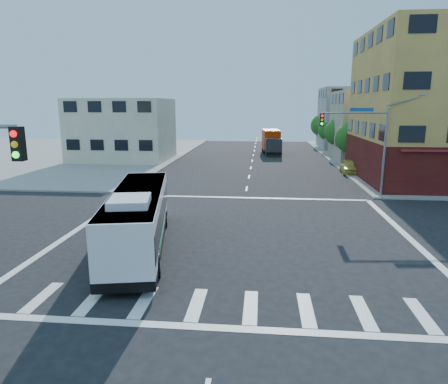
# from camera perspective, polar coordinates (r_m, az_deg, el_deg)

# --- Properties ---
(ground) EXTENTS (120.00, 120.00, 0.00)m
(ground) POSITION_cam_1_polar(r_m,az_deg,el_deg) (22.56, 1.90, -6.31)
(ground) COLOR black
(ground) RESTS_ON ground
(sidewalk_nw) EXTENTS (50.00, 50.00, 0.15)m
(sidewalk_nw) POSITION_cam_1_polar(r_m,az_deg,el_deg) (67.41, -27.23, 4.90)
(sidewalk_nw) COLOR gray
(sidewalk_nw) RESTS_ON ground
(building_east_near) EXTENTS (12.06, 10.06, 9.00)m
(building_east_near) POSITION_cam_1_polar(r_m,az_deg,el_deg) (57.56, 21.57, 8.80)
(building_east_near) COLOR tan
(building_east_near) RESTS_ON ground
(building_east_far) EXTENTS (12.06, 10.06, 10.00)m
(building_east_far) POSITION_cam_1_polar(r_m,az_deg,el_deg) (71.10, 18.53, 9.94)
(building_east_far) COLOR #AAA9A4
(building_east_far) RESTS_ON ground
(building_west) EXTENTS (12.06, 10.06, 8.00)m
(building_west) POSITION_cam_1_polar(r_m,az_deg,el_deg) (54.59, -14.28, 8.60)
(building_west) COLOR beige
(building_west) RESTS_ON ground
(signal_mast_ne) EXTENTS (7.91, 1.13, 8.07)m
(signal_mast_ne) POSITION_cam_1_polar(r_m,az_deg,el_deg) (32.96, 19.32, 7.78)
(signal_mast_ne) COLOR slate
(signal_mast_ne) RESTS_ON ground
(street_tree_a) EXTENTS (3.60, 3.60, 5.53)m
(street_tree_a) POSITION_cam_1_polar(r_m,az_deg,el_deg) (50.52, 17.77, 7.65)
(street_tree_a) COLOR #342113
(street_tree_a) RESTS_ON ground
(street_tree_b) EXTENTS (3.80, 3.80, 5.79)m
(street_tree_b) POSITION_cam_1_polar(r_m,az_deg,el_deg) (58.33, 16.15, 8.46)
(street_tree_b) COLOR #342113
(street_tree_b) RESTS_ON ground
(street_tree_c) EXTENTS (3.40, 3.40, 5.29)m
(street_tree_c) POSITION_cam_1_polar(r_m,az_deg,el_deg) (66.22, 14.88, 8.69)
(street_tree_c) COLOR #342113
(street_tree_c) RESTS_ON ground
(street_tree_d) EXTENTS (4.00, 4.00, 6.03)m
(street_tree_d) POSITION_cam_1_polar(r_m,az_deg,el_deg) (74.10, 13.92, 9.41)
(street_tree_d) COLOR #342113
(street_tree_d) RESTS_ON ground
(transit_bus) EXTENTS (4.56, 11.54, 3.34)m
(transit_bus) POSITION_cam_1_polar(r_m,az_deg,el_deg) (20.62, -12.13, -3.64)
(transit_bus) COLOR black
(transit_bus) RESTS_ON ground
(box_truck) EXTENTS (2.90, 8.01, 3.54)m
(box_truck) POSITION_cam_1_polar(r_m,az_deg,el_deg) (60.53, 6.79, 7.05)
(box_truck) COLOR #27272C
(box_truck) RESTS_ON ground
(parked_car) EXTENTS (1.94, 4.35, 1.45)m
(parked_car) POSITION_cam_1_polar(r_m,az_deg,el_deg) (44.90, 17.48, 3.47)
(parked_car) COLOR #DCD354
(parked_car) RESTS_ON ground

